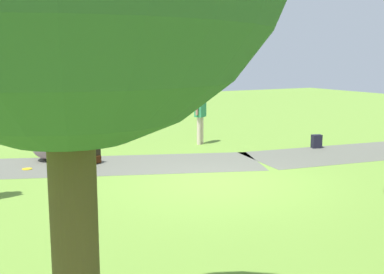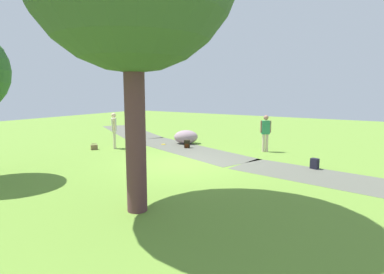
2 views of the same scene
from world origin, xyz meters
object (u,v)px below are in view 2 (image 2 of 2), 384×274
at_px(lawn_boulder, 186,137).
at_px(handbag_on_grass, 94,147).
at_px(frisbee_on_grass, 163,144).
at_px(spare_backpack_on_lawn, 315,164).
at_px(backpack_by_boulder, 187,144).
at_px(woman_with_handbag, 114,128).
at_px(man_near_boulder, 266,130).

xyz_separation_m(lawn_boulder, handbag_on_grass, (2.85, 3.94, -0.23)).
bearing_deg(frisbee_on_grass, spare_backpack_on_lawn, 171.72).
bearing_deg(spare_backpack_on_lawn, handbag_on_grass, 10.48).
bearing_deg(handbag_on_grass, frisbee_on_grass, -123.13).
xyz_separation_m(lawn_boulder, backpack_by_boulder, (-0.76, 1.05, -0.18)).
bearing_deg(woman_with_handbag, handbag_on_grass, 51.15).
relative_size(woman_with_handbag, man_near_boulder, 1.03).
bearing_deg(man_near_boulder, frisbee_on_grass, 10.87).
height_order(backpack_by_boulder, spare_backpack_on_lawn, same).
xyz_separation_m(man_near_boulder, spare_backpack_on_lawn, (-2.72, 2.20, -0.83)).
height_order(backpack_by_boulder, frisbee_on_grass, backpack_by_boulder).
xyz_separation_m(lawn_boulder, spare_backpack_on_lawn, (-7.20, 2.08, -0.18)).
height_order(lawn_boulder, backpack_by_boulder, lawn_boulder).
height_order(lawn_boulder, man_near_boulder, man_near_boulder).
xyz_separation_m(handbag_on_grass, backpack_by_boulder, (-3.60, -2.90, 0.05)).
relative_size(woman_with_handbag, spare_backpack_on_lawn, 4.51).
height_order(woman_with_handbag, spare_backpack_on_lawn, woman_with_handbag).
relative_size(lawn_boulder, frisbee_on_grass, 6.90).
bearing_deg(woman_with_handbag, lawn_boulder, -125.03).
relative_size(man_near_boulder, backpack_by_boulder, 4.40).
distance_m(lawn_boulder, frisbee_on_grass, 1.31).
distance_m(woman_with_handbag, handbag_on_grass, 1.35).
bearing_deg(handbag_on_grass, man_near_boulder, -151.00).
bearing_deg(backpack_by_boulder, spare_backpack_on_lawn, 170.83).
bearing_deg(frisbee_on_grass, man_near_boulder, -169.13).
height_order(handbag_on_grass, spare_backpack_on_lawn, spare_backpack_on_lawn).
bearing_deg(backpack_by_boulder, man_near_boulder, -162.66).
relative_size(lawn_boulder, handbag_on_grass, 4.46).
xyz_separation_m(backpack_by_boulder, spare_backpack_on_lawn, (-6.44, 1.04, 0.00)).
xyz_separation_m(man_near_boulder, handbag_on_grass, (7.32, 4.06, -0.89)).
bearing_deg(man_near_boulder, spare_backpack_on_lawn, 141.09).
relative_size(woman_with_handbag, handbag_on_grass, 4.94).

